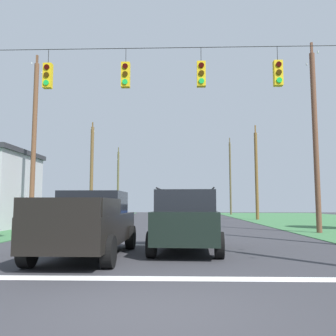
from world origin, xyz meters
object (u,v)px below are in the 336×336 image
distant_car_crossing_white (32,215)px  utility_pole_near_left (230,177)px  overhead_signal_span (164,127)px  pickup_truck (89,224)px  utility_pole_far_left (34,142)px  utility_pole_distant_left (118,181)px  distant_car_oncoming (194,213)px  suv_black (187,219)px  utility_pole_distant_right (92,172)px  utility_pole_mid_right (315,138)px  utility_pole_far_right (256,174)px

distant_car_crossing_white → utility_pole_near_left: 31.99m
overhead_signal_span → pickup_truck: size_ratio=2.90×
utility_pole_far_left → utility_pole_distant_left: 29.86m
distant_car_crossing_white → distant_car_oncoming: size_ratio=0.98×
suv_black → utility_pole_distant_left: bearing=103.2°
utility_pole_distant_right → utility_pole_far_left: bearing=-89.7°
utility_pole_mid_right → utility_pole_distant_left: size_ratio=1.08×
utility_pole_far_right → utility_pole_near_left: size_ratio=0.84×
distant_car_crossing_white → utility_pole_far_left: (1.49, -3.70, 4.50)m
distant_car_crossing_white → utility_pole_far_right: (18.03, 10.36, 3.69)m
utility_pole_near_left → utility_pole_distant_left: bearing=-179.9°
utility_pole_far_right → distant_car_oncoming: bearing=-144.8°
suv_black → utility_pole_distant_right: utility_pole_distant_right is taller
pickup_truck → utility_pole_far_left: (-6.14, 10.31, 4.32)m
suv_black → utility_pole_distant_left: utility_pole_distant_left is taller
distant_car_oncoming → utility_pole_far_right: bearing=35.2°
pickup_truck → utility_pole_near_left: 41.71m
utility_pole_far_right → utility_pole_near_left: (-0.26, 15.84, 0.95)m
utility_pole_far_left → utility_pole_far_right: bearing=40.4°
utility_pole_far_left → utility_pole_distant_right: (-0.08, 14.63, -0.44)m
distant_car_oncoming → utility_pole_far_left: size_ratio=0.41×
utility_pole_far_right → utility_pole_far_left: size_ratio=0.87×
utility_pole_distant_left → distant_car_oncoming: bearing=-63.3°
pickup_truck → distant_car_oncoming: 20.29m
distant_car_crossing_white → suv_black: bearing=-50.2°
distant_car_crossing_white → distant_car_oncoming: bearing=26.8°
utility_pole_distant_left → distant_car_crossing_white: bearing=-93.3°
utility_pole_mid_right → pickup_truck: bearing=-139.9°
suv_black → utility_pole_far_right: size_ratio=0.52×
utility_pole_mid_right → utility_pole_far_left: utility_pole_far_left is taller
suv_black → overhead_signal_span: bearing=135.3°
suv_black → distant_car_oncoming: 18.61m
overhead_signal_span → distant_car_oncoming: size_ratio=3.55×
utility_pole_far_right → pickup_truck: bearing=-113.1°
distant_car_crossing_white → distant_car_oncoming: same height
utility_pole_far_left → pickup_truck: bearing=-59.2°
suv_black → distant_car_crossing_white: 16.52m
distant_car_oncoming → utility_pole_distant_left: utility_pole_distant_left is taller
distant_car_oncoming → utility_pole_mid_right: 13.58m
utility_pole_distant_right → utility_pole_distant_left: (0.08, 15.22, 0.01)m
pickup_truck → overhead_signal_span: bearing=44.5°
pickup_truck → utility_pole_mid_right: utility_pole_mid_right is taller
utility_pole_mid_right → utility_pole_distant_right: utility_pole_mid_right is taller
pickup_truck → utility_pole_distant_right: (-6.22, 24.94, 3.88)m
overhead_signal_span → utility_pole_distant_left: utility_pole_distant_left is taller
utility_pole_mid_right → utility_pole_near_left: bearing=90.1°
overhead_signal_span → pickup_truck: (-2.15, -2.11, -3.41)m
utility_pole_distant_right → suv_black: bearing=-68.8°
utility_pole_far_right → utility_pole_distant_left: size_ratio=0.96×
overhead_signal_span → distant_car_crossing_white: size_ratio=3.61×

